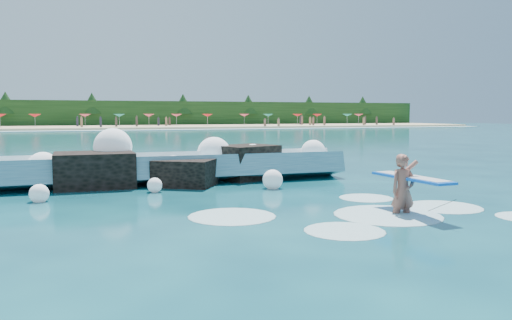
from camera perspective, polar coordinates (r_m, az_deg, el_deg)
The scene contains 11 objects.
ground at distance 12.31m, azimuth -3.43°, elevation -6.60°, with size 200.00×200.00×0.00m, color #083542.
beach at distance 89.66m, azimuth -17.71°, elevation 3.57°, with size 140.00×20.00×0.40m, color tan.
wet_band at distance 78.67m, azimuth -17.40°, elevation 3.25°, with size 140.00×5.00×0.08m, color silver.
treeline at distance 99.62m, azimuth -17.97°, elevation 5.03°, with size 140.00×4.00×5.00m, color black.
breaking_wave at distance 18.72m, azimuth -13.95°, elevation -1.15°, with size 16.07×2.59×1.39m.
rock_cluster at distance 18.43m, azimuth -9.78°, elevation -1.16°, with size 8.38×3.62×1.54m.
surfer_with_board at distance 13.03m, azimuth 16.65°, elevation -3.10°, with size 0.97×2.99×1.86m.
wave_spray at distance 18.56m, azimuth -15.40°, elevation 0.27°, with size 15.06×4.35×2.06m.
surf_foam at distance 13.08m, azimuth 12.69°, elevation -6.02°, with size 8.63×5.35×0.14m.
beach_umbrellas at distance 90.86m, azimuth -17.85°, elevation 4.88°, with size 111.49×6.58×0.50m.
beachgoers at distance 85.60m, azimuth -15.09°, elevation 4.17°, with size 109.48×13.92×1.94m.
Camera 1 is at (-3.40, -11.56, 2.54)m, focal length 35.00 mm.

